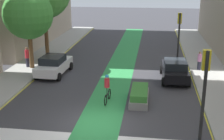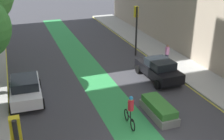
{
  "view_description": "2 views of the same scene",
  "coord_description": "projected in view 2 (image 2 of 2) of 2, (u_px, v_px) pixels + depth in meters",
  "views": [
    {
      "loc": [
        2.88,
        -14.61,
        7.69
      ],
      "look_at": [
        0.22,
        4.86,
        1.54
      ],
      "focal_mm": 49.29,
      "sensor_mm": 36.0,
      "label": 1
    },
    {
      "loc": [
        -5.2,
        -9.02,
        8.85
      ],
      "look_at": [
        0.52,
        6.74,
        1.75
      ],
      "focal_mm": 45.6,
      "sensor_mm": 36.0,
      "label": 2
    }
  ],
  "objects": [
    {
      "name": "pedestrian_sidewalk_right_a",
      "position": [
        167.0,
        53.0,
        23.6
      ],
      "size": [
        0.34,
        0.34,
        1.53
      ],
      "color": "#262638",
      "rests_on": "sidewalk_right"
    },
    {
      "name": "car_black_right_far",
      "position": [
        159.0,
        69.0,
        20.83
      ],
      "size": [
        2.13,
        4.25,
        1.57
      ],
      "color": "black",
      "rests_on": "ground_plane"
    },
    {
      "name": "median_planter",
      "position": [
        159.0,
        109.0,
        16.33
      ],
      "size": [
        1.12,
        2.85,
        0.85
      ],
      "color": "slate",
      "rests_on": "ground_plane"
    },
    {
      "name": "traffic_signal_far_right",
      "position": [
        136.0,
        22.0,
        24.8
      ],
      "size": [
        0.35,
        0.52,
        4.4
      ],
      "color": "black",
      "rests_on": "ground_plane"
    },
    {
      "name": "car_white_left_far",
      "position": [
        25.0,
        88.0,
        17.9
      ],
      "size": [
        2.17,
        4.27,
        1.57
      ],
      "color": "silver",
      "rests_on": "ground_plane"
    },
    {
      "name": "cyclist_in_lane",
      "position": [
        130.0,
        110.0,
        15.12
      ],
      "size": [
        0.32,
        1.73,
        1.86
      ],
      "color": "black",
      "rests_on": "ground_plane"
    }
  ]
}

